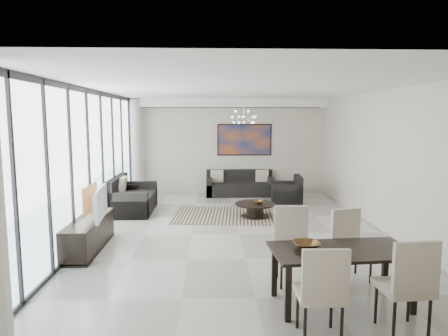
{
  "coord_description": "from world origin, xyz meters",
  "views": [
    {
      "loc": [
        -0.59,
        -7.82,
        2.35
      ],
      "look_at": [
        -0.27,
        0.75,
        1.25
      ],
      "focal_mm": 32.0,
      "sensor_mm": 36.0,
      "label": 1
    }
  ],
  "objects_px": {
    "sofa_main": "(240,187)",
    "television": "(95,204)",
    "coffee_table": "(255,209)",
    "tv_console": "(88,234)",
    "dining_table": "(342,256)"
  },
  "relations": [
    {
      "from": "sofa_main",
      "to": "television",
      "type": "relative_size",
      "value": 2.1
    },
    {
      "from": "coffee_table",
      "to": "tv_console",
      "type": "height_order",
      "value": "tv_console"
    },
    {
      "from": "television",
      "to": "sofa_main",
      "type": "bearing_deg",
      "value": -36.31
    },
    {
      "from": "tv_console",
      "to": "dining_table",
      "type": "bearing_deg",
      "value": -30.52
    },
    {
      "from": "coffee_table",
      "to": "television",
      "type": "distance_m",
      "value": 3.86
    },
    {
      "from": "television",
      "to": "dining_table",
      "type": "xyz_separation_m",
      "value": [
        3.65,
        -2.24,
        -0.2
      ]
    },
    {
      "from": "television",
      "to": "tv_console",
      "type": "bearing_deg",
      "value": 81.02
    },
    {
      "from": "television",
      "to": "dining_table",
      "type": "height_order",
      "value": "television"
    },
    {
      "from": "coffee_table",
      "to": "dining_table",
      "type": "xyz_separation_m",
      "value": [
        0.56,
        -4.47,
        0.45
      ]
    },
    {
      "from": "sofa_main",
      "to": "dining_table",
      "type": "xyz_separation_m",
      "value": [
        0.71,
        -7.17,
        0.38
      ]
    },
    {
      "from": "sofa_main",
      "to": "tv_console",
      "type": "relative_size",
      "value": 1.14
    },
    {
      "from": "coffee_table",
      "to": "dining_table",
      "type": "bearing_deg",
      "value": -82.81
    },
    {
      "from": "dining_table",
      "to": "television",
      "type": "bearing_deg",
      "value": 148.5
    },
    {
      "from": "tv_console",
      "to": "television",
      "type": "relative_size",
      "value": 1.84
    },
    {
      "from": "tv_console",
      "to": "dining_table",
      "type": "distance_m",
      "value": 4.43
    }
  ]
}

